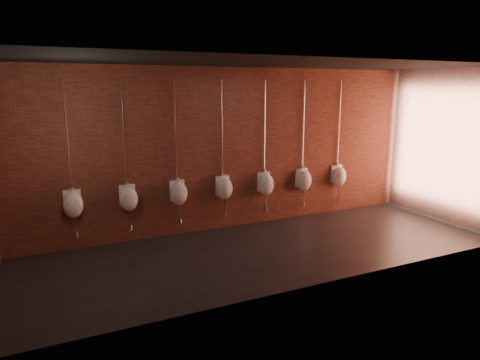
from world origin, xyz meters
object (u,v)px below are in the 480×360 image
object	(u,v)px
urinal_5	(304,179)
urinal_6	(339,176)
urinal_0	(73,204)
urinal_2	(179,193)
urinal_1	(128,198)
urinal_3	(224,188)
urinal_4	(266,183)

from	to	relation	value
urinal_5	urinal_6	size ratio (longest dim) A/B	1.00
urinal_0	urinal_2	world-z (taller)	same
urinal_2	urinal_5	size ratio (longest dim) A/B	1.00
urinal_1	urinal_6	size ratio (longest dim) A/B	1.00
urinal_0	urinal_3	bearing A→B (deg)	0.00
urinal_4	urinal_6	distance (m)	1.88
urinal_0	urinal_1	distance (m)	0.94
urinal_3	urinal_2	bearing A→B (deg)	180.00
urinal_3	urinal_5	distance (m)	1.88
urinal_0	urinal_1	size ratio (longest dim) A/B	1.00
urinal_0	urinal_3	size ratio (longest dim) A/B	1.00
urinal_1	urinal_4	bearing A→B (deg)	0.00
urinal_4	urinal_5	world-z (taller)	same
urinal_1	urinal_2	world-z (taller)	same
urinal_5	urinal_3	bearing A→B (deg)	180.00
urinal_3	urinal_4	size ratio (longest dim) A/B	1.00
urinal_6	urinal_4	bearing A→B (deg)	180.00
urinal_5	urinal_6	world-z (taller)	same
urinal_1	urinal_3	distance (m)	1.88
urinal_4	urinal_2	bearing A→B (deg)	180.00
urinal_2	urinal_4	xyz separation A→B (m)	(1.88, 0.00, 0.00)
urinal_1	urinal_3	xyz separation A→B (m)	(1.88, 0.00, 0.00)
urinal_0	urinal_6	size ratio (longest dim) A/B	1.00
urinal_2	urinal_5	world-z (taller)	same
urinal_2	urinal_1	bearing A→B (deg)	180.00
urinal_3	urinal_6	distance (m)	2.82
urinal_1	urinal_2	bearing A→B (deg)	0.00
urinal_2	urinal_0	bearing A→B (deg)	180.00
urinal_4	urinal_6	bearing A→B (deg)	0.00
urinal_1	urinal_6	xyz separation A→B (m)	(4.70, 0.00, 0.00)
urinal_5	urinal_6	xyz separation A→B (m)	(0.94, 0.00, 0.00)
urinal_2	urinal_4	bearing A→B (deg)	0.00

